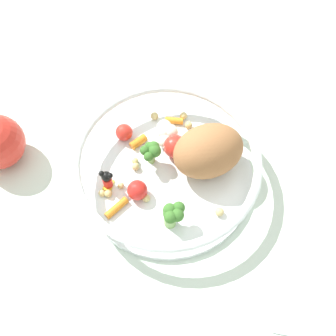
# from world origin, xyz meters

# --- Properties ---
(ground_plane) EXTENTS (2.40, 2.40, 0.00)m
(ground_plane) POSITION_xyz_m (0.00, 0.00, 0.00)
(ground_plane) COLOR silver
(food_container) EXTENTS (0.25, 0.25, 0.09)m
(food_container) POSITION_xyz_m (-0.01, 0.01, 0.04)
(food_container) COLOR white
(food_container) RESTS_ON ground_plane
(folded_napkin) EXTENTS (0.13, 0.12, 0.01)m
(folded_napkin) POSITION_xyz_m (-0.18, 0.19, 0.00)
(folded_napkin) COLOR white
(folded_napkin) RESTS_ON ground_plane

